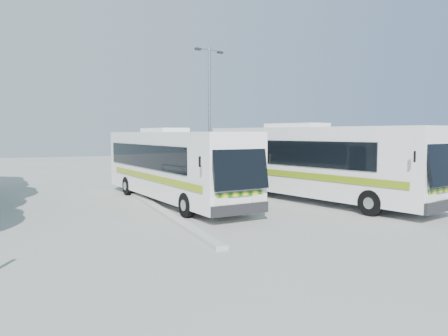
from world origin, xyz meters
name	(u,v)px	position (x,y,z in m)	size (l,w,h in m)	color
ground	(217,212)	(0.00, 0.00, 0.00)	(100.00, 100.00, 0.00)	#A4A49F
kerb_divider	(155,207)	(-2.30, 2.00, 0.07)	(0.40, 16.00, 0.15)	#B2B2AD
coach_main	(173,164)	(-1.00, 3.45, 1.94)	(4.20, 12.95, 3.53)	white
coach_adjacent	(312,161)	(5.71, 1.06, 2.07)	(6.06, 13.83, 3.77)	silver
lamppost	(209,110)	(2.97, 8.53, 4.94)	(2.15, 0.83, 8.95)	#95979D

